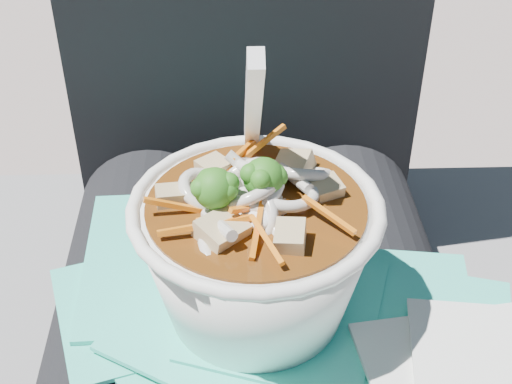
{
  "coord_description": "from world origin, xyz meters",
  "views": [
    {
      "loc": [
        -0.02,
        -0.38,
        0.98
      ],
      "look_at": [
        -0.0,
        -0.01,
        0.71
      ],
      "focal_mm": 50.0,
      "sensor_mm": 36.0,
      "label": 1
    }
  ],
  "objects_px": {
    "lap": "(257,377)",
    "person_body": "(252,273)",
    "udon_bowl": "(255,245)",
    "plastic_bag": "(271,314)"
  },
  "relations": [
    {
      "from": "person_body",
      "to": "udon_bowl",
      "type": "height_order",
      "value": "person_body"
    },
    {
      "from": "plastic_bag",
      "to": "udon_bowl",
      "type": "distance_m",
      "value": 0.07
    },
    {
      "from": "lap",
      "to": "udon_bowl",
      "type": "bearing_deg",
      "value": -98.35
    },
    {
      "from": "udon_bowl",
      "to": "lap",
      "type": "bearing_deg",
      "value": 81.65
    },
    {
      "from": "plastic_bag",
      "to": "udon_bowl",
      "type": "xyz_separation_m",
      "value": [
        -0.01,
        -0.0,
        0.07
      ]
    },
    {
      "from": "person_body",
      "to": "plastic_bag",
      "type": "relative_size",
      "value": 2.78
    },
    {
      "from": "lap",
      "to": "person_body",
      "type": "height_order",
      "value": "person_body"
    },
    {
      "from": "person_body",
      "to": "plastic_bag",
      "type": "xyz_separation_m",
      "value": [
        0.01,
        -0.1,
        0.05
      ]
    },
    {
      "from": "lap",
      "to": "person_body",
      "type": "distance_m",
      "value": 0.1
    },
    {
      "from": "person_body",
      "to": "udon_bowl",
      "type": "xyz_separation_m",
      "value": [
        -0.0,
        -0.1,
        0.12
      ]
    }
  ]
}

